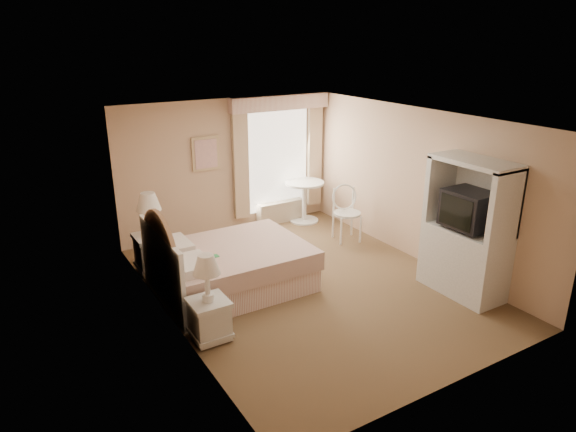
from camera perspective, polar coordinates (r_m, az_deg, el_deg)
room at (r=7.34m, az=2.40°, el=1.07°), size 4.21×5.51×2.51m
window at (r=10.02m, az=-0.94°, el=6.67°), size 2.05×0.22×2.51m
framed_art at (r=9.39m, az=-9.13°, el=6.85°), size 0.52×0.04×0.62m
bed at (r=7.60m, az=-6.98°, el=-5.64°), size 2.15×1.69×1.49m
nightstand_near at (r=6.42m, az=-8.78°, el=-10.15°), size 0.46×0.46×1.12m
nightstand_far at (r=8.34m, az=-14.86°, el=-2.89°), size 0.53×0.53×1.28m
round_table at (r=10.23m, az=1.82°, el=2.34°), size 0.78×0.78×0.82m
cafe_chair at (r=9.37m, az=6.45°, el=0.86°), size 0.59×0.59×1.02m
armoire at (r=7.73m, az=19.23°, el=-2.45°), size 0.60×1.20×1.99m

